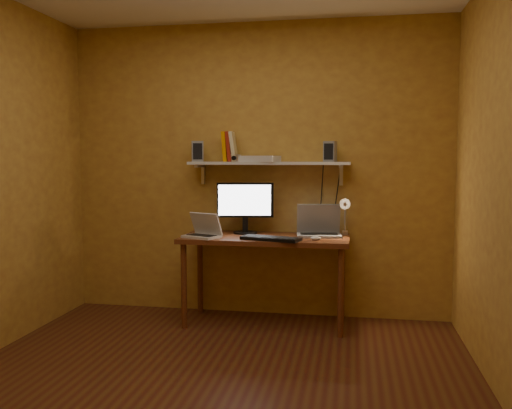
% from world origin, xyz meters
% --- Properties ---
extents(room, '(3.44, 3.24, 2.64)m').
position_xyz_m(room, '(0.00, 0.00, 1.30)').
color(room, '#573216').
rests_on(room, ground).
extents(desk, '(1.40, 0.60, 0.75)m').
position_xyz_m(desk, '(0.13, 1.28, 0.66)').
color(desk, brown).
rests_on(desk, ground).
extents(wall_shelf, '(1.40, 0.25, 0.21)m').
position_xyz_m(wall_shelf, '(0.13, 1.47, 1.36)').
color(wall_shelf, silver).
rests_on(wall_shelf, room).
extents(monitor, '(0.49, 0.24, 0.44)m').
position_xyz_m(monitor, '(-0.07, 1.42, 1.00)').
color(monitor, black).
rests_on(monitor, desk).
extents(laptop, '(0.40, 0.31, 0.27)m').
position_xyz_m(laptop, '(0.57, 1.40, 0.82)').
color(laptop, gray).
rests_on(laptop, desk).
extents(netbook, '(0.34, 0.30, 0.20)m').
position_xyz_m(netbook, '(-0.37, 1.14, 0.81)').
color(netbook, silver).
rests_on(netbook, desk).
extents(keyboard, '(0.51, 0.29, 0.03)m').
position_xyz_m(keyboard, '(0.21, 1.08, 0.76)').
color(keyboard, black).
rests_on(keyboard, desk).
extents(mouse, '(0.09, 0.07, 0.03)m').
position_xyz_m(mouse, '(0.56, 1.14, 0.77)').
color(mouse, silver).
rests_on(mouse, desk).
extents(desk_lamp, '(0.09, 0.23, 0.38)m').
position_xyz_m(desk_lamp, '(0.79, 1.41, 0.96)').
color(desk_lamp, silver).
rests_on(desk_lamp, desk).
extents(speaker_left, '(0.13, 0.13, 0.18)m').
position_xyz_m(speaker_left, '(-0.51, 1.47, 1.47)').
color(speaker_left, gray).
rests_on(speaker_left, wall_shelf).
extents(speaker_right, '(0.12, 0.12, 0.17)m').
position_xyz_m(speaker_right, '(0.65, 1.47, 1.46)').
color(speaker_right, gray).
rests_on(speaker_right, wall_shelf).
extents(books, '(0.15, 0.18, 0.26)m').
position_xyz_m(books, '(-0.22, 1.48, 1.51)').
color(books, orange).
rests_on(books, wall_shelf).
extents(shelf_camera, '(0.11, 0.05, 0.06)m').
position_xyz_m(shelf_camera, '(-0.16, 1.41, 1.41)').
color(shelf_camera, silver).
rests_on(shelf_camera, wall_shelf).
extents(router, '(0.36, 0.28, 0.05)m').
position_xyz_m(router, '(0.05, 1.46, 1.40)').
color(router, silver).
rests_on(router, wall_shelf).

